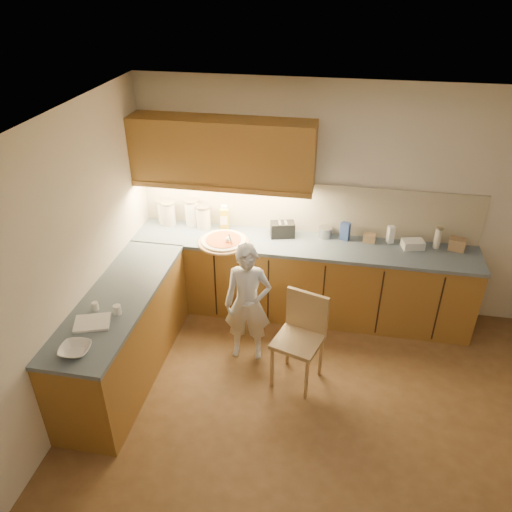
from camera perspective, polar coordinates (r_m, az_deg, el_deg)
name	(u,v)px	position (r m, az deg, el deg)	size (l,w,h in m)	color
room	(335,270)	(3.61, 9.07, -1.57)	(4.54, 4.50, 2.62)	brown
l_counter	(246,296)	(5.40, -1.19, -4.54)	(3.77, 2.62, 0.92)	olive
backsplash	(306,208)	(5.59, 5.79, 5.51)	(3.75, 0.02, 0.58)	#BFB494
upper_cabinets	(222,152)	(5.33, -3.88, 11.76)	(1.95, 0.36, 0.73)	olive
pizza_on_board	(224,241)	(5.43, -3.71, 1.68)	(0.55, 0.55, 0.22)	tan
child	(248,304)	(4.97, -0.94, -5.45)	(0.47, 0.31, 1.29)	silver
wooden_chair	(301,333)	(4.80, 5.19, -8.73)	(0.53, 0.53, 0.93)	tan
mixing_bowl	(75,350)	(4.22, -19.97, -10.05)	(0.24, 0.24, 0.06)	silver
canister_a	(164,212)	(5.90, -10.51, 5.00)	(0.14, 0.14, 0.29)	silver
canister_b	(169,213)	(5.85, -9.96, 4.83)	(0.16, 0.16, 0.28)	beige
canister_c	(192,212)	(5.80, -7.33, 4.97)	(0.17, 0.17, 0.32)	white
canister_d	(203,217)	(5.73, -6.04, 4.49)	(0.17, 0.17, 0.28)	white
oil_jug	(225,218)	(5.68, -3.62, 4.31)	(0.11, 0.09, 0.30)	gold
toaster	(283,229)	(5.54, 3.05, 3.05)	(0.29, 0.21, 0.17)	black
steel_pot	(325,232)	(5.59, 7.92, 2.74)	(0.15, 0.15, 0.12)	#A5A5AA
blue_box	(345,231)	(5.56, 10.15, 2.81)	(0.10, 0.07, 0.20)	#304992
card_box_a	(369,238)	(5.58, 12.83, 2.03)	(0.13, 0.09, 0.09)	tan
white_bottle	(391,235)	(5.60, 15.14, 2.39)	(0.07, 0.07, 0.20)	white
flat_pack	(413,244)	(5.59, 17.49, 1.31)	(0.22, 0.16, 0.09)	white
tall_jar	(438,238)	(5.63, 20.06, 1.99)	(0.08, 0.08, 0.24)	white
card_box_b	(457,244)	(5.70, 22.00, 1.25)	(0.16, 0.13, 0.13)	#987851
dough_cloth	(92,323)	(4.49, -18.21, -7.24)	(0.29, 0.23, 0.02)	silver
spice_jar_a	(95,306)	(4.63, -17.90, -5.46)	(0.06, 0.06, 0.07)	silver
spice_jar_b	(117,310)	(4.52, -15.57, -5.93)	(0.07, 0.07, 0.09)	white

